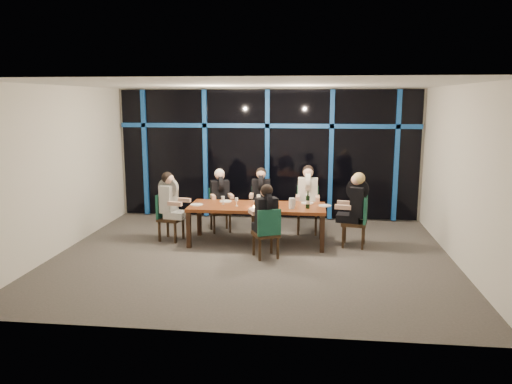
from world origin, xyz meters
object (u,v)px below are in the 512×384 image
at_px(chair_end_right, 359,219).
at_px(diner_far_mid, 261,190).
at_px(chair_far_mid, 261,206).
at_px(diner_far_right, 308,189).
at_px(diner_far_left, 220,191).
at_px(diner_end_right, 355,199).
at_px(chair_end_left, 167,214).
at_px(wine_bottle, 308,202).
at_px(diner_near_mid, 266,210).
at_px(chair_near_mid, 267,231).
at_px(dining_table, 257,209).
at_px(chair_far_right, 307,207).
at_px(chair_far_left, 220,207).
at_px(diner_end_left, 170,196).
at_px(water_pitcher, 292,203).

height_order(chair_end_right, diner_far_mid, diner_far_mid).
distance_m(chair_far_mid, diner_far_right, 1.09).
bearing_deg(diner_far_left, chair_far_mid, -5.41).
bearing_deg(diner_end_right, diner_far_right, -124.56).
relative_size(chair_end_left, wine_bottle, 2.81).
bearing_deg(chair_end_left, chair_end_right, -79.10).
bearing_deg(diner_far_right, diner_near_mid, -112.55).
bearing_deg(chair_far_mid, chair_near_mid, -83.85).
bearing_deg(chair_end_right, chair_near_mid, -52.02).
relative_size(dining_table, chair_end_left, 2.80).
relative_size(diner_far_right, diner_near_mid, 1.08).
height_order(chair_far_right, chair_end_right, same).
bearing_deg(dining_table, chair_end_left, 178.60).
bearing_deg(diner_far_mid, diner_far_right, -9.69).
bearing_deg(chair_far_right, chair_end_right, -44.23).
height_order(chair_far_left, chair_end_right, chair_end_right).
bearing_deg(chair_near_mid, chair_far_right, -134.50).
relative_size(chair_end_left, diner_far_left, 1.06).
xyz_separation_m(chair_far_left, diner_far_left, (0.03, -0.07, 0.36)).
bearing_deg(wine_bottle, chair_far_left, 150.84).
bearing_deg(chair_end_right, chair_far_right, -125.10).
height_order(diner_far_left, wine_bottle, diner_far_left).
height_order(chair_end_right, diner_far_right, diner_far_right).
relative_size(chair_far_right, wine_bottle, 2.94).
distance_m(dining_table, diner_near_mid, 0.89).
bearing_deg(diner_near_mid, chair_far_mid, -106.22).
xyz_separation_m(diner_far_left, wine_bottle, (1.84, -0.97, 0.01)).
height_order(diner_far_right, diner_end_left, diner_far_right).
distance_m(diner_far_right, diner_end_right, 1.23).
bearing_deg(wine_bottle, chair_far_right, 90.63).
xyz_separation_m(chair_near_mid, water_pitcher, (0.39, 0.71, 0.35)).
relative_size(chair_far_mid, diner_far_mid, 1.03).
height_order(chair_far_left, diner_end_right, diner_end_right).
distance_m(chair_far_mid, chair_end_right, 2.23).
bearing_deg(diner_near_mid, diner_far_left, -80.50).
distance_m(diner_far_left, diner_near_mid, 2.00).
relative_size(chair_near_mid, diner_end_right, 0.95).
bearing_deg(wine_bottle, chair_end_left, 175.91).
bearing_deg(chair_end_left, diner_far_mid, -50.38).
bearing_deg(diner_near_mid, diner_far_mid, -105.99).
relative_size(chair_near_mid, diner_near_mid, 1.03).
bearing_deg(diner_near_mid, chair_far_right, -136.10).
relative_size(dining_table, chair_end_right, 2.68).
bearing_deg(chair_end_left, wine_bottle, -82.51).
bearing_deg(diner_end_right, dining_table, -80.49).
xyz_separation_m(chair_end_right, diner_end_right, (-0.08, 0.01, 0.38)).
relative_size(dining_table, chair_far_mid, 2.84).
bearing_deg(chair_far_left, wine_bottle, -50.84).
bearing_deg(diner_near_mid, diner_end_right, -176.44).
height_order(diner_far_mid, diner_end_right, diner_end_right).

